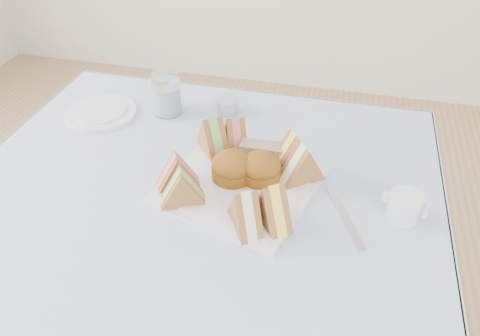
% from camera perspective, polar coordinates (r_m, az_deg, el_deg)
% --- Properties ---
extents(table, '(0.90, 0.90, 0.74)m').
position_cam_1_polar(table, '(1.24, -5.18, -17.76)').
color(table, brown).
rests_on(table, floor).
extents(tablecloth, '(1.02, 1.02, 0.01)m').
position_cam_1_polar(tablecloth, '(0.95, -6.42, -4.95)').
color(tablecloth, '#A8C9E6').
rests_on(tablecloth, table).
extents(serving_plate, '(0.36, 0.36, 0.01)m').
position_cam_1_polar(serving_plate, '(0.99, 0.00, -2.01)').
color(serving_plate, white).
rests_on(serving_plate, tablecloth).
extents(sandwich_fl_a, '(0.10, 0.08, 0.08)m').
position_cam_1_polar(sandwich_fl_a, '(0.96, -7.69, -0.28)').
color(sandwich_fl_a, brown).
rests_on(sandwich_fl_a, serving_plate).
extents(sandwich_fl_b, '(0.10, 0.08, 0.08)m').
position_cam_1_polar(sandwich_fl_b, '(0.92, -7.12, -2.19)').
color(sandwich_fl_b, brown).
rests_on(sandwich_fl_b, serving_plate).
extents(sandwich_fr_a, '(0.09, 0.11, 0.09)m').
position_cam_1_polar(sandwich_fr_a, '(0.88, 3.99, -4.30)').
color(sandwich_fr_a, brown).
rests_on(sandwich_fr_a, serving_plate).
extents(sandwich_fr_b, '(0.09, 0.10, 0.08)m').
position_cam_1_polar(sandwich_fr_b, '(0.86, 0.68, -5.03)').
color(sandwich_fr_b, brown).
rests_on(sandwich_fr_b, serving_plate).
extents(sandwich_bl_a, '(0.10, 0.11, 0.09)m').
position_cam_1_polar(sandwich_bl_a, '(1.05, -3.31, 4.11)').
color(sandwich_bl_a, brown).
rests_on(sandwich_bl_a, serving_plate).
extents(sandwich_bl_b, '(0.08, 0.10, 0.08)m').
position_cam_1_polar(sandwich_bl_b, '(1.07, -0.55, 4.35)').
color(sandwich_bl_b, brown).
rests_on(sandwich_bl_b, serving_plate).
extents(sandwich_br_a, '(0.11, 0.10, 0.09)m').
position_cam_1_polar(sandwich_br_a, '(0.98, 7.58, 0.63)').
color(sandwich_br_a, brown).
rests_on(sandwich_br_a, serving_plate).
extents(sandwich_br_b, '(0.10, 0.09, 0.08)m').
position_cam_1_polar(sandwich_br_b, '(1.02, 6.45, 2.29)').
color(sandwich_br_b, brown).
rests_on(sandwich_br_b, serving_plate).
extents(scone_left, '(0.11, 0.11, 0.06)m').
position_cam_1_polar(scone_left, '(0.98, -0.93, 0.16)').
color(scone_left, '#875F17').
rests_on(scone_left, serving_plate).
extents(scone_right, '(0.09, 0.09, 0.06)m').
position_cam_1_polar(scone_right, '(0.98, 2.51, 0.04)').
color(scone_right, '#875F17').
rests_on(scone_right, serving_plate).
extents(pastry_slice, '(0.09, 0.04, 0.04)m').
position_cam_1_polar(pastry_slice, '(1.04, 2.64, 1.88)').
color(pastry_slice, tan).
rests_on(pastry_slice, serving_plate).
extents(side_plate, '(0.20, 0.20, 0.01)m').
position_cam_1_polar(side_plate, '(1.29, -16.55, 6.49)').
color(side_plate, white).
rests_on(side_plate, tablecloth).
extents(water_glass, '(0.10, 0.10, 0.11)m').
position_cam_1_polar(water_glass, '(1.23, -8.95, 8.87)').
color(water_glass, white).
rests_on(water_glass, tablecloth).
extents(tea_strainer, '(0.08, 0.08, 0.04)m').
position_cam_1_polar(tea_strainer, '(1.24, -1.55, 7.56)').
color(tea_strainer, silver).
rests_on(tea_strainer, tablecloth).
extents(knife, '(0.09, 0.17, 0.00)m').
position_cam_1_polar(knife, '(0.95, 12.64, -5.83)').
color(knife, silver).
rests_on(knife, tablecloth).
extents(fork, '(0.06, 0.16, 0.00)m').
position_cam_1_polar(fork, '(0.93, 4.21, -5.92)').
color(fork, silver).
rests_on(fork, tablecloth).
extents(creamer_jug, '(0.07, 0.07, 0.06)m').
position_cam_1_polar(creamer_jug, '(0.96, 19.42, -4.44)').
color(creamer_jug, white).
rests_on(creamer_jug, tablecloth).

